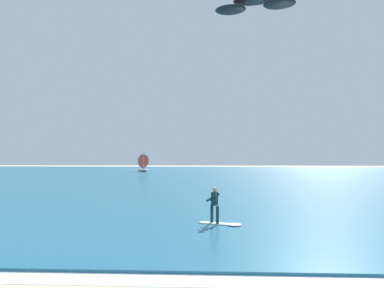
% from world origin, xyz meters
% --- Properties ---
extents(ocean, '(160.00, 90.00, 0.10)m').
position_xyz_m(ocean, '(0.00, 51.09, 0.05)').
color(ocean, '#1E607F').
rests_on(ocean, ground).
extents(shoreline_foam, '(102.22, 2.42, 0.01)m').
position_xyz_m(shoreline_foam, '(0.53, 6.32, 0.01)').
color(shoreline_foam, white).
rests_on(shoreline_foam, ground).
extents(kitesurfer, '(2.03, 1.22, 1.67)m').
position_xyz_m(kitesurfer, '(1.81, 12.96, 0.70)').
color(kitesurfer, white).
rests_on(kitesurfer, ocean).
extents(kite, '(4.77, 2.58, 0.69)m').
position_xyz_m(kite, '(3.94, 16.83, 11.81)').
color(kite, black).
extents(sailboat_mid_left, '(3.32, 3.25, 3.72)m').
position_xyz_m(sailboat_mid_left, '(-11.80, 66.39, 1.80)').
color(sailboat_mid_left, white).
rests_on(sailboat_mid_left, ocean).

